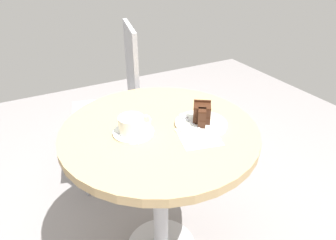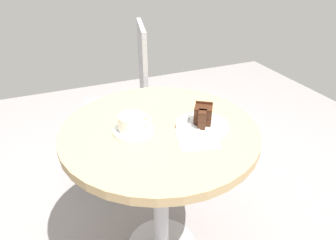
{
  "view_description": "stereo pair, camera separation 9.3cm",
  "coord_description": "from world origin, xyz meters",
  "px_view_note": "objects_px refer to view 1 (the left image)",
  "views": [
    {
      "loc": [
        -0.43,
        -0.89,
        1.32
      ],
      "look_at": [
        0.02,
        -0.03,
        0.76
      ],
      "focal_mm": 32.0,
      "sensor_mm": 36.0,
      "label": 1
    },
    {
      "loc": [
        -0.35,
        -0.93,
        1.32
      ],
      "look_at": [
        0.02,
        -0.03,
        0.76
      ],
      "focal_mm": 32.0,
      "sensor_mm": 36.0,
      "label": 2
    }
  ],
  "objects_px": {
    "teaspoon": "(122,135)",
    "cake_slice": "(202,114)",
    "coffee_cup": "(132,124)",
    "cafe_chair": "(119,96)",
    "cake_plate": "(201,124)",
    "saucer": "(133,132)",
    "fork": "(189,120)",
    "napkin": "(198,136)"
  },
  "relations": [
    {
      "from": "teaspoon",
      "to": "cake_slice",
      "type": "bearing_deg",
      "value": -137.5
    },
    {
      "from": "coffee_cup",
      "to": "cafe_chair",
      "type": "height_order",
      "value": "cafe_chair"
    },
    {
      "from": "coffee_cup",
      "to": "cake_slice",
      "type": "xyz_separation_m",
      "value": [
        0.27,
        -0.06,
        0.01
      ]
    },
    {
      "from": "cake_plate",
      "to": "cake_slice",
      "type": "relative_size",
      "value": 2.05
    },
    {
      "from": "cake_plate",
      "to": "cafe_chair",
      "type": "height_order",
      "value": "cafe_chair"
    },
    {
      "from": "cake_plate",
      "to": "saucer",
      "type": "bearing_deg",
      "value": 164.74
    },
    {
      "from": "fork",
      "to": "napkin",
      "type": "bearing_deg",
      "value": 167.22
    },
    {
      "from": "coffee_cup",
      "to": "cake_plate",
      "type": "bearing_deg",
      "value": -14.44
    },
    {
      "from": "coffee_cup",
      "to": "fork",
      "type": "height_order",
      "value": "coffee_cup"
    },
    {
      "from": "cake_plate",
      "to": "cake_slice",
      "type": "xyz_separation_m",
      "value": [
        0.0,
        0.01,
        0.04
      ]
    },
    {
      "from": "saucer",
      "to": "cafe_chair",
      "type": "xyz_separation_m",
      "value": [
        0.16,
        0.64,
        -0.15
      ]
    },
    {
      "from": "saucer",
      "to": "teaspoon",
      "type": "relative_size",
      "value": 1.9
    },
    {
      "from": "coffee_cup",
      "to": "cafe_chair",
      "type": "bearing_deg",
      "value": 75.41
    },
    {
      "from": "saucer",
      "to": "teaspoon",
      "type": "distance_m",
      "value": 0.05
    },
    {
      "from": "cake_plate",
      "to": "cafe_chair",
      "type": "distance_m",
      "value": 0.73
    },
    {
      "from": "coffee_cup",
      "to": "napkin",
      "type": "height_order",
      "value": "coffee_cup"
    },
    {
      "from": "napkin",
      "to": "cafe_chair",
      "type": "relative_size",
      "value": 0.18
    },
    {
      "from": "coffee_cup",
      "to": "cafe_chair",
      "type": "distance_m",
      "value": 0.69
    },
    {
      "from": "saucer",
      "to": "cake_slice",
      "type": "bearing_deg",
      "value": -13.85
    },
    {
      "from": "saucer",
      "to": "teaspoon",
      "type": "height_order",
      "value": "teaspoon"
    },
    {
      "from": "saucer",
      "to": "cake_slice",
      "type": "height_order",
      "value": "cake_slice"
    },
    {
      "from": "coffee_cup",
      "to": "fork",
      "type": "distance_m",
      "value": 0.23
    },
    {
      "from": "teaspoon",
      "to": "cake_slice",
      "type": "distance_m",
      "value": 0.32
    },
    {
      "from": "napkin",
      "to": "teaspoon",
      "type": "bearing_deg",
      "value": 154.16
    },
    {
      "from": "fork",
      "to": "cafe_chair",
      "type": "xyz_separation_m",
      "value": [
        -0.06,
        0.67,
        -0.16
      ]
    },
    {
      "from": "teaspoon",
      "to": "cake_plate",
      "type": "bearing_deg",
      "value": -138.67
    },
    {
      "from": "teaspoon",
      "to": "cafe_chair",
      "type": "relative_size",
      "value": 0.08
    },
    {
      "from": "coffee_cup",
      "to": "fork",
      "type": "xyz_separation_m",
      "value": [
        0.22,
        -0.03,
        -0.03
      ]
    },
    {
      "from": "saucer",
      "to": "cake_plate",
      "type": "distance_m",
      "value": 0.26
    },
    {
      "from": "cake_slice",
      "to": "coffee_cup",
      "type": "bearing_deg",
      "value": 166.95
    },
    {
      "from": "coffee_cup",
      "to": "cake_slice",
      "type": "height_order",
      "value": "cake_slice"
    },
    {
      "from": "cake_slice",
      "to": "fork",
      "type": "height_order",
      "value": "cake_slice"
    },
    {
      "from": "coffee_cup",
      "to": "cake_slice",
      "type": "distance_m",
      "value": 0.27
    },
    {
      "from": "teaspoon",
      "to": "coffee_cup",
      "type": "bearing_deg",
      "value": -117.93
    },
    {
      "from": "coffee_cup",
      "to": "teaspoon",
      "type": "height_order",
      "value": "coffee_cup"
    },
    {
      "from": "fork",
      "to": "cafe_chair",
      "type": "relative_size",
      "value": 0.16
    },
    {
      "from": "cake_slice",
      "to": "saucer",
      "type": "bearing_deg",
      "value": 166.15
    },
    {
      "from": "teaspoon",
      "to": "cake_slice",
      "type": "height_order",
      "value": "cake_slice"
    },
    {
      "from": "teaspoon",
      "to": "napkin",
      "type": "distance_m",
      "value": 0.28
    },
    {
      "from": "teaspoon",
      "to": "cafe_chair",
      "type": "bearing_deg",
      "value": -55.56
    },
    {
      "from": "fork",
      "to": "coffee_cup",
      "type": "bearing_deg",
      "value": 78.85
    },
    {
      "from": "teaspoon",
      "to": "cake_plate",
      "type": "height_order",
      "value": "teaspoon"
    }
  ]
}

